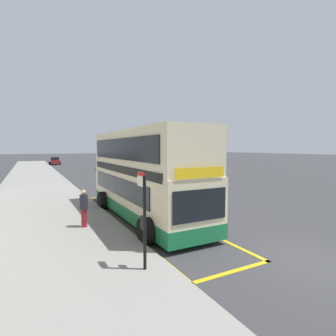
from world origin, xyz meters
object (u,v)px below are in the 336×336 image
(parked_car_black_across, at_px, (105,165))
(pedestrian_waiting_near_sign, at_px, (84,207))
(parked_car_maroon_ahead, at_px, (55,161))
(bus_stop_sign, at_px, (144,213))
(double_decker_bus, at_px, (143,177))

(parked_car_black_across, bearing_deg, pedestrian_waiting_near_sign, 71.88)
(parked_car_black_across, height_order, parked_car_maroon_ahead, same)
(parked_car_black_across, distance_m, parked_car_maroon_ahead, 19.28)
(pedestrian_waiting_near_sign, bearing_deg, bus_stop_sign, -81.03)
(parked_car_maroon_ahead, bearing_deg, pedestrian_waiting_near_sign, -91.57)
(double_decker_bus, height_order, parked_car_maroon_ahead, double_decker_bus)
(bus_stop_sign, bearing_deg, double_decker_bus, 67.62)
(parked_car_maroon_ahead, bearing_deg, bus_stop_sign, -90.45)
(double_decker_bus, height_order, bus_stop_sign, double_decker_bus)
(double_decker_bus, distance_m, parked_car_maroon_ahead, 47.29)
(bus_stop_sign, bearing_deg, parked_car_black_across, 77.28)
(bus_stop_sign, xyz_separation_m, parked_car_maroon_ahead, (1.97, 52.89, -0.94))
(parked_car_black_across, xyz_separation_m, pedestrian_waiting_near_sign, (-8.55, -29.67, 0.21))
(bus_stop_sign, height_order, parked_car_black_across, bus_stop_sign)
(parked_car_maroon_ahead, xyz_separation_m, pedestrian_waiting_near_sign, (-2.73, -48.06, 0.21))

